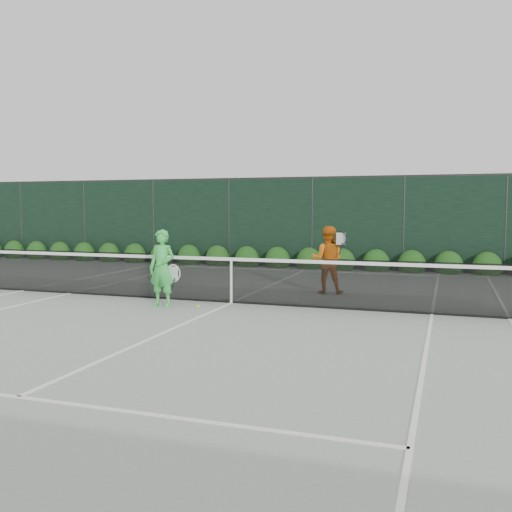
% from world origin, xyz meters
% --- Properties ---
extents(ground, '(80.00, 80.00, 0.00)m').
position_xyz_m(ground, '(0.00, 0.00, 0.00)').
color(ground, gray).
rests_on(ground, ground).
extents(tennis_net, '(12.90, 0.10, 1.07)m').
position_xyz_m(tennis_net, '(-0.02, 0.00, 0.53)').
color(tennis_net, black).
rests_on(tennis_net, ground).
extents(player_woman, '(0.65, 0.44, 1.59)m').
position_xyz_m(player_woman, '(-1.22, -0.82, 0.79)').
color(player_woman, green).
rests_on(player_woman, ground).
extents(player_man, '(0.91, 0.69, 1.60)m').
position_xyz_m(player_man, '(1.66, 2.03, 0.80)').
color(player_man, '#CE6411').
rests_on(player_man, ground).
extents(court_lines, '(11.03, 23.83, 0.01)m').
position_xyz_m(court_lines, '(0.00, 0.00, 0.01)').
color(court_lines, white).
rests_on(court_lines, ground).
extents(windscreen_fence, '(32.00, 21.07, 3.06)m').
position_xyz_m(windscreen_fence, '(0.00, -2.71, 1.51)').
color(windscreen_fence, black).
rests_on(windscreen_fence, ground).
extents(hedge_row, '(31.66, 0.65, 0.94)m').
position_xyz_m(hedge_row, '(-0.00, 7.15, 0.23)').
color(hedge_row, '#13350E').
rests_on(hedge_row, ground).
extents(tennis_balls, '(1.69, 1.03, 0.07)m').
position_xyz_m(tennis_balls, '(0.19, -0.18, 0.03)').
color(tennis_balls, '#D9F035').
rests_on(tennis_balls, ground).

